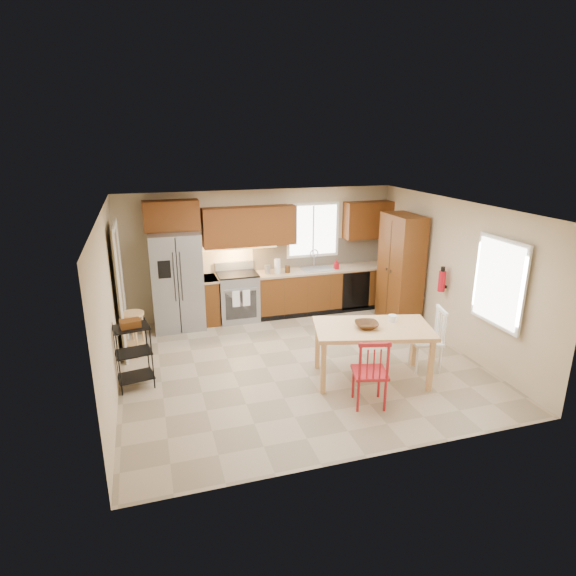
% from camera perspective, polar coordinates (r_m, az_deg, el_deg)
% --- Properties ---
extents(floor, '(5.50, 5.50, 0.00)m').
position_cam_1_polar(floor, '(7.83, 1.30, -8.86)').
color(floor, tan).
rests_on(floor, ground).
extents(ceiling, '(5.50, 5.00, 0.02)m').
position_cam_1_polar(ceiling, '(7.08, 1.44, 9.56)').
color(ceiling, silver).
rests_on(ceiling, ground).
extents(wall_back, '(5.50, 0.02, 2.50)m').
position_cam_1_polar(wall_back, '(9.68, -3.27, 4.22)').
color(wall_back, '#CCB793').
rests_on(wall_back, ground).
extents(wall_front, '(5.50, 0.02, 2.50)m').
position_cam_1_polar(wall_front, '(5.21, 10.07, -8.20)').
color(wall_front, '#CCB793').
rests_on(wall_front, ground).
extents(wall_left, '(0.02, 5.00, 2.50)m').
position_cam_1_polar(wall_left, '(7.04, -20.43, -2.10)').
color(wall_left, '#CCB793').
rests_on(wall_left, ground).
extents(wall_right, '(0.02, 5.00, 2.50)m').
position_cam_1_polar(wall_right, '(8.59, 19.08, 1.51)').
color(wall_right, '#CCB793').
rests_on(wall_right, ground).
extents(refrigerator, '(0.92, 0.75, 1.82)m').
position_cam_1_polar(refrigerator, '(9.16, -13.05, 0.80)').
color(refrigerator, gray).
rests_on(refrigerator, floor).
extents(range_stove, '(0.76, 0.63, 0.92)m').
position_cam_1_polar(range_stove, '(9.49, -5.96, -1.10)').
color(range_stove, gray).
rests_on(range_stove, floor).
extents(base_cabinet_narrow, '(0.30, 0.60, 0.90)m').
position_cam_1_polar(base_cabinet_narrow, '(9.43, -9.26, -1.43)').
color(base_cabinet_narrow, '#582C10').
rests_on(base_cabinet_narrow, floor).
extents(base_cabinet_run, '(2.92, 0.60, 0.90)m').
position_cam_1_polar(base_cabinet_run, '(9.99, 4.43, -0.14)').
color(base_cabinet_run, '#582C10').
rests_on(base_cabinet_run, floor).
extents(dishwasher, '(0.60, 0.02, 0.78)m').
position_cam_1_polar(dishwasher, '(9.95, 8.04, -0.34)').
color(dishwasher, black).
rests_on(dishwasher, floor).
extents(backsplash, '(2.92, 0.03, 0.55)m').
position_cam_1_polar(backsplash, '(10.05, 3.94, 4.28)').
color(backsplash, '#C7B396').
rests_on(backsplash, wall_back).
extents(upper_over_fridge, '(1.00, 0.35, 0.55)m').
position_cam_1_polar(upper_over_fridge, '(9.10, -13.67, 8.35)').
color(upper_over_fridge, '#642F10').
rests_on(upper_over_fridge, wall_back).
extents(upper_left_block, '(1.80, 0.35, 0.75)m').
position_cam_1_polar(upper_left_block, '(9.34, -4.58, 7.30)').
color(upper_left_block, '#642F10').
rests_on(upper_left_block, wall_back).
extents(upper_right_block, '(1.00, 0.35, 0.75)m').
position_cam_1_polar(upper_right_block, '(10.16, 9.46, 7.96)').
color(upper_right_block, '#642F10').
rests_on(upper_right_block, wall_back).
extents(window_back, '(1.12, 0.04, 1.12)m').
position_cam_1_polar(window_back, '(9.88, 2.97, 6.88)').
color(window_back, white).
rests_on(window_back, wall_back).
extents(sink, '(0.62, 0.46, 0.16)m').
position_cam_1_polar(sink, '(9.81, 3.45, 2.04)').
color(sink, gray).
rests_on(sink, base_cabinet_run).
extents(undercab_glow, '(1.60, 0.30, 0.01)m').
position_cam_1_polar(undercab_glow, '(9.33, -6.29, 4.77)').
color(undercab_glow, '#FFBF66').
rests_on(undercab_glow, wall_back).
extents(soap_bottle, '(0.09, 0.09, 0.19)m').
position_cam_1_polar(soap_bottle, '(9.82, 5.75, 2.82)').
color(soap_bottle, '#AE0C18').
rests_on(soap_bottle, base_cabinet_run).
extents(paper_towel, '(0.12, 0.12, 0.28)m').
position_cam_1_polar(paper_towel, '(9.46, -1.27, 2.62)').
color(paper_towel, white).
rests_on(paper_towel, base_cabinet_run).
extents(canister_steel, '(0.11, 0.11, 0.18)m').
position_cam_1_polar(canister_steel, '(9.42, -2.44, 2.23)').
color(canister_steel, gray).
rests_on(canister_steel, base_cabinet_run).
extents(canister_wood, '(0.10, 0.10, 0.14)m').
position_cam_1_polar(canister_wood, '(9.50, -0.06, 2.25)').
color(canister_wood, '#482913').
rests_on(canister_wood, base_cabinet_run).
extents(pantry, '(0.50, 0.95, 2.10)m').
position_cam_1_polar(pantry, '(9.44, 13.19, 2.17)').
color(pantry, '#582C10').
rests_on(pantry, floor).
extents(fire_extinguisher, '(0.12, 0.12, 0.36)m').
position_cam_1_polar(fire_extinguisher, '(8.68, 17.77, 0.77)').
color(fire_extinguisher, '#AE0C18').
rests_on(fire_extinguisher, wall_right).
extents(window_right, '(0.04, 1.02, 1.32)m').
position_cam_1_polar(window_right, '(7.63, 23.75, 0.58)').
color(window_right, white).
rests_on(window_right, wall_right).
extents(doorway, '(0.04, 0.95, 2.10)m').
position_cam_1_polar(doorway, '(8.33, -19.32, -0.44)').
color(doorway, '#8C7A59').
rests_on(doorway, wall_left).
extents(dining_table, '(1.87, 1.33, 0.82)m').
position_cam_1_polar(dining_table, '(7.29, 9.86, -7.65)').
color(dining_table, '#DEB26F').
rests_on(dining_table, floor).
extents(chair_red, '(0.56, 0.56, 0.99)m').
position_cam_1_polar(chair_red, '(6.59, 9.67, -9.70)').
color(chair_red, '#A81920').
rests_on(chair_red, floor).
extents(chair_white, '(0.56, 0.56, 0.99)m').
position_cam_1_polar(chair_white, '(7.75, 16.07, -5.87)').
color(chair_white, white).
rests_on(chair_white, floor).
extents(table_bowl, '(0.41, 0.41, 0.08)m').
position_cam_1_polar(table_bowl, '(7.08, 9.27, -4.69)').
color(table_bowl, '#482913').
rests_on(table_bowl, dining_table).
extents(table_jar, '(0.16, 0.16, 0.16)m').
position_cam_1_polar(table_jar, '(7.36, 12.26, -3.71)').
color(table_jar, white).
rests_on(table_jar, dining_table).
extents(bar_stool, '(0.41, 0.41, 0.75)m').
position_cam_1_polar(bar_stool, '(8.33, -17.73, -5.23)').
color(bar_stool, '#DEB26F').
rests_on(bar_stool, floor).
extents(utility_cart, '(0.55, 0.46, 0.98)m').
position_cam_1_polar(utility_cart, '(7.28, -17.83, -7.65)').
color(utility_cart, black).
rests_on(utility_cart, floor).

